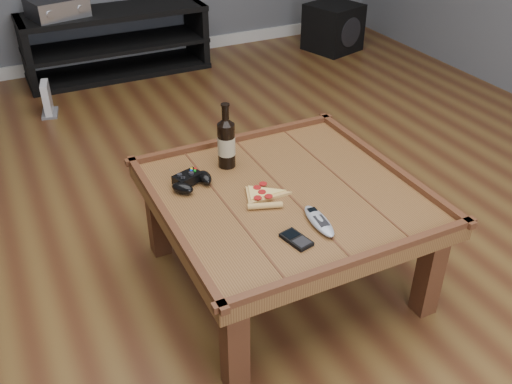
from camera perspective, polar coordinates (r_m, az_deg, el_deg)
name	(u,v)px	position (r m, az deg, el deg)	size (l,w,h in m)	color
ground	(283,278)	(2.53, 2.73, -8.59)	(6.00, 6.00, 0.00)	#482714
baseboard	(112,57)	(5.01, -14.21, 12.91)	(5.00, 0.02, 0.10)	silver
coffee_table	(286,204)	(2.29, 2.98, -1.24)	(1.03, 1.03, 0.48)	brown
media_console	(116,43)	(4.72, -13.81, 14.30)	(1.40, 0.45, 0.50)	black
beer_bottle	(226,142)	(2.38, -2.99, 5.05)	(0.07, 0.07, 0.29)	black
game_controller	(191,181)	(2.30, -6.50, 1.13)	(0.19, 0.16, 0.05)	black
pizza_slice	(262,196)	(2.22, 0.65, -0.37)	(0.22, 0.27, 0.02)	tan
smartphone	(296,239)	(2.00, 4.05, -4.75)	(0.09, 0.13, 0.02)	black
remote_control	(319,221)	(2.08, 6.32, -2.88)	(0.08, 0.21, 0.03)	#989EA6
av_receiver	(57,7)	(4.57, -19.29, 17.06)	(0.44, 0.39, 0.13)	black
subwoofer	(333,27)	(5.19, 7.73, 16.00)	(0.49, 0.49, 0.39)	black
game_console	(47,100)	(4.16, -20.15, 8.62)	(0.14, 0.20, 0.23)	slate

